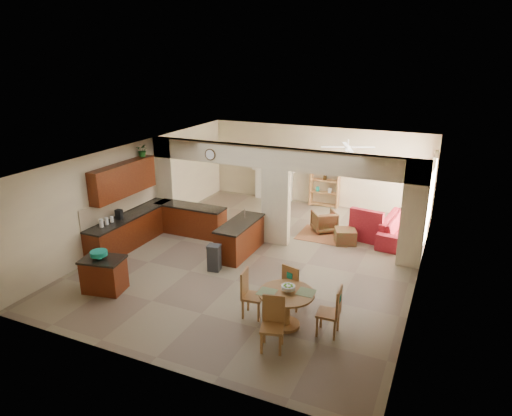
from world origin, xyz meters
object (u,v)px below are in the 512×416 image
at_px(kitchen_island, 104,274).
at_px(sofa, 401,229).
at_px(armchair, 324,221).
at_px(dining_table, 286,304).

bearing_deg(kitchen_island, sofa, 34.42).
bearing_deg(sofa, armchair, 101.88).
relative_size(dining_table, armchair, 1.59).
distance_m(kitchen_island, armchair, 6.72).
bearing_deg(armchair, dining_table, 62.12).
relative_size(sofa, armchair, 3.38).
height_order(sofa, armchair, sofa).
distance_m(kitchen_island, dining_table, 4.35).
xyz_separation_m(kitchen_island, sofa, (5.85, 5.94, -0.06)).
bearing_deg(sofa, dining_table, 170.13).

